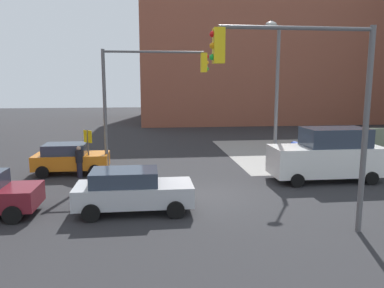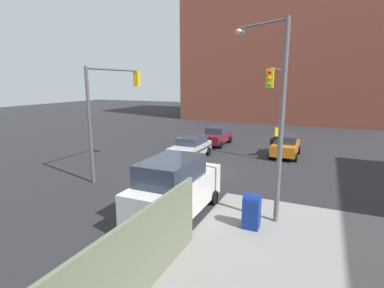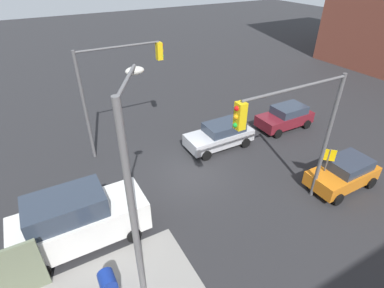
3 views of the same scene
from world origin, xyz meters
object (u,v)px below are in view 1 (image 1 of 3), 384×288
Objects in this scene: traffic_signal_nw_corner at (145,86)px; pedestrian_crossing at (79,161)px; traffic_signal_se_corner at (309,89)px; mailbox_blue at (296,153)px; street_lamp_corner at (276,85)px; coupe_orange at (70,158)px; coupe_silver at (132,190)px; van_white_delivery at (328,155)px.

traffic_signal_nw_corner reaches higher than pedestrian_crossing.
traffic_signal_se_corner is 10.87m from mailbox_blue.
mailbox_blue is at bearing -22.03° from street_lamp_corner.
traffic_signal_se_corner is at bearing -45.63° from coupe_orange.
street_lamp_corner reaches higher than coupe_silver.
traffic_signal_nw_corner is 0.81× the size of street_lamp_corner.
coupe_orange is 2.36× the size of pedestrian_crossing.
pedestrian_crossing is at bearing -168.44° from traffic_signal_nw_corner.
street_lamp_corner is at bearing 76.29° from traffic_signal_se_corner.
traffic_signal_nw_corner is at bearing 163.09° from van_white_delivery.
street_lamp_corner is (7.40, 0.98, 0.07)m from traffic_signal_nw_corner.
pedestrian_crossing is at bearing -174.29° from mailbox_blue.
coupe_silver is (-7.93, -7.22, -3.86)m from street_lamp_corner.
coupe_silver is 10.07m from van_white_delivery.
traffic_signal_nw_corner is 4.55× the size of mailbox_blue.
traffic_signal_se_corner is at bearing -26.64° from coupe_silver.
coupe_orange is at bearing -178.71° from mailbox_blue.
traffic_signal_se_corner is at bearing -61.13° from traffic_signal_nw_corner.
traffic_signal_nw_corner is 1.70× the size of coupe_orange.
street_lamp_corner is 12.11m from coupe_orange.
traffic_signal_nw_corner is at bearing 85.08° from coupe_silver.
street_lamp_corner is 11.40m from coupe_silver.
traffic_signal_nw_corner is 5.16m from pedestrian_crossing.
coupe_orange is (-3.51, 6.46, -0.00)m from coupe_silver.
coupe_silver is at bearing 153.36° from traffic_signal_se_corner.
coupe_orange is 0.71× the size of van_white_delivery.
street_lamp_corner is 2.09× the size of coupe_orange.
mailbox_blue is at bearing 69.17° from traffic_signal_se_corner.
traffic_signal_nw_corner is 5.56m from coupe_orange.
street_lamp_corner is 4.14m from mailbox_blue.
coupe_orange is (-12.63, -0.28, 0.08)m from mailbox_blue.
mailbox_blue is 12.06m from pedestrian_crossing.
traffic_signal_nw_corner is 7.32m from coupe_silver.
coupe_orange is at bearing 175.13° from pedestrian_crossing.
van_white_delivery is (1.48, -3.68, -3.42)m from street_lamp_corner.
traffic_signal_se_corner is at bearing 5.97° from pedestrian_crossing.
coupe_silver is at bearing -94.92° from traffic_signal_nw_corner.
traffic_signal_se_corner reaches higher than pedestrian_crossing.
traffic_signal_se_corner reaches higher than mailbox_blue.
traffic_signal_nw_corner is 7.46m from street_lamp_corner.
coupe_silver is 1.13× the size of coupe_orange.
pedestrian_crossing is at bearing 117.52° from coupe_silver.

